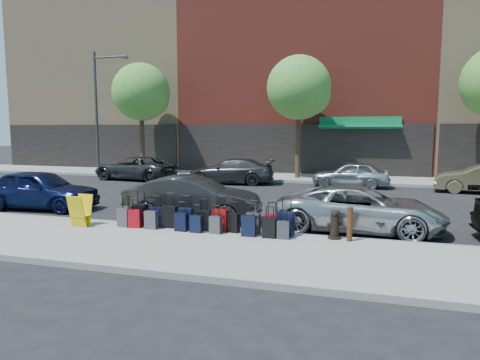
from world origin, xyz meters
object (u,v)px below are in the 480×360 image
(tree_center, at_px, (301,89))
(bollard, at_px, (350,224))
(fire_hydrant, at_px, (335,225))
(car_far_1, at_px, (231,171))
(car_near_0, at_px, (40,189))
(display_rack, at_px, (80,211))
(car_far_0, at_px, (135,168))
(car_far_2, at_px, (351,174))
(tree_left, at_px, (143,94))
(car_near_1, at_px, (193,198))
(suitcase_front_5, at_px, (204,220))
(streetlight, at_px, (99,105))
(car_near_2, at_px, (360,209))

(tree_center, xyz_separation_m, bollard, (3.52, -14.39, -4.79))
(fire_hydrant, relative_size, car_far_1, 0.16)
(tree_center, relative_size, car_near_0, 1.61)
(display_rack, bearing_deg, car_far_0, 115.90)
(bollard, distance_m, car_far_1, 13.55)
(car_near_0, relative_size, car_far_2, 1.12)
(fire_hydrant, xyz_separation_m, display_rack, (-7.49, -0.68, 0.11))
(display_rack, xyz_separation_m, car_far_1, (0.87, 12.11, 0.09))
(tree_left, distance_m, fire_hydrant, 20.30)
(fire_hydrant, relative_size, car_near_1, 0.17)
(tree_left, distance_m, suitcase_front_5, 18.09)
(fire_hydrant, relative_size, car_far_0, 0.15)
(streetlight, relative_size, fire_hydrant, 10.18)
(tree_left, relative_size, tree_center, 1.00)
(car_far_1, height_order, car_far_2, car_far_1)
(car_near_0, height_order, car_near_1, car_near_0)
(streetlight, distance_m, fire_hydrant, 21.79)
(bollard, bearing_deg, display_rack, -176.15)
(car_near_0, bearing_deg, tree_center, -37.85)
(car_far_0, bearing_deg, display_rack, 29.18)
(bollard, distance_m, car_near_2, 1.92)
(car_near_0, bearing_deg, car_near_2, -95.09)
(car_near_2, bearing_deg, car_far_1, 39.31)
(tree_center, height_order, suitcase_front_5, tree_center)
(car_near_0, xyz_separation_m, car_far_0, (-1.51, 9.65, -0.06))
(fire_hydrant, bearing_deg, suitcase_front_5, 157.43)
(tree_center, height_order, car_near_2, tree_center)
(display_rack, distance_m, car_near_1, 3.60)
(suitcase_front_5, relative_size, car_near_0, 0.20)
(display_rack, xyz_separation_m, car_near_2, (8.12, 2.43, 0.07))
(car_near_1, distance_m, car_far_0, 12.66)
(tree_center, height_order, car_near_0, tree_center)
(tree_left, distance_m, car_far_2, 14.58)
(suitcase_front_5, height_order, car_far_2, car_far_2)
(streetlight, xyz_separation_m, car_near_0, (5.27, -11.62, -3.89))
(fire_hydrant, bearing_deg, tree_center, 78.60)
(tree_center, xyz_separation_m, display_rack, (-4.37, -14.92, -4.79))
(display_rack, xyz_separation_m, car_far_0, (-5.31, 12.25, 0.09))
(display_rack, bearing_deg, tree_center, 76.14)
(display_rack, bearing_deg, car_far_2, 61.69)
(display_rack, height_order, car_near_0, car_near_0)
(tree_center, bearing_deg, suitcase_front_5, -92.48)
(tree_center, xyz_separation_m, suitcase_front_5, (-0.62, -14.32, -4.97))
(display_rack, height_order, car_far_2, car_far_2)
(streetlight, distance_m, suitcase_front_5, 19.17)
(fire_hydrant, relative_size, display_rack, 0.83)
(suitcase_front_5, xyz_separation_m, car_near_2, (4.37, 1.83, 0.25))
(car_far_0, bearing_deg, car_far_2, 96.95)
(tree_center, xyz_separation_m, car_near_0, (-8.17, -12.32, -4.64))
(tree_left, xyz_separation_m, display_rack, (6.13, -14.92, -4.79))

